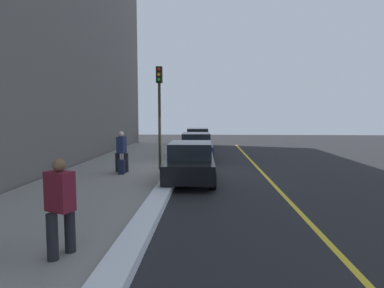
{
  "coord_description": "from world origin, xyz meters",
  "views": [
    {
      "loc": [
        13.66,
        0.74,
        2.59
      ],
      "look_at": [
        0.61,
        0.12,
        1.4
      ],
      "focal_mm": 30.26,
      "sensor_mm": 36.0,
      "label": 1
    }
  ],
  "objects_px": {
    "parked_car_black": "(190,162)",
    "rolling_suitcase": "(122,167)",
    "traffic_light_pole": "(159,101)",
    "pedestrian_burgundy_coat": "(60,205)",
    "parked_car_maroon": "(198,138)",
    "pedestrian_navy_coat": "(122,150)",
    "parked_car_navy": "(196,146)"
  },
  "relations": [
    {
      "from": "pedestrian_burgundy_coat",
      "to": "traffic_light_pole",
      "type": "height_order",
      "value": "traffic_light_pole"
    },
    {
      "from": "parked_car_black",
      "to": "traffic_light_pole",
      "type": "height_order",
      "value": "traffic_light_pole"
    },
    {
      "from": "pedestrian_burgundy_coat",
      "to": "parked_car_maroon",
      "type": "bearing_deg",
      "value": 175.03
    },
    {
      "from": "parked_car_navy",
      "to": "parked_car_black",
      "type": "relative_size",
      "value": 1.05
    },
    {
      "from": "parked_car_navy",
      "to": "pedestrian_burgundy_coat",
      "type": "bearing_deg",
      "value": -7.84
    },
    {
      "from": "parked_car_maroon",
      "to": "parked_car_black",
      "type": "distance_m",
      "value": 12.82
    },
    {
      "from": "parked_car_maroon",
      "to": "pedestrian_burgundy_coat",
      "type": "relative_size",
      "value": 2.68
    },
    {
      "from": "parked_car_maroon",
      "to": "pedestrian_navy_coat",
      "type": "xyz_separation_m",
      "value": [
        11.74,
        -2.86,
        0.32
      ]
    },
    {
      "from": "parked_car_navy",
      "to": "traffic_light_pole",
      "type": "distance_m",
      "value": 5.28
    },
    {
      "from": "pedestrian_navy_coat",
      "to": "pedestrian_burgundy_coat",
      "type": "relative_size",
      "value": 1.02
    },
    {
      "from": "parked_car_navy",
      "to": "pedestrian_navy_coat",
      "type": "relative_size",
      "value": 2.54
    },
    {
      "from": "parked_car_black",
      "to": "traffic_light_pole",
      "type": "bearing_deg",
      "value": -142.17
    },
    {
      "from": "parked_car_maroon",
      "to": "traffic_light_pole",
      "type": "relative_size",
      "value": 1.01
    },
    {
      "from": "parked_car_maroon",
      "to": "traffic_light_pole",
      "type": "bearing_deg",
      "value": -7.04
    },
    {
      "from": "parked_car_maroon",
      "to": "pedestrian_navy_coat",
      "type": "relative_size",
      "value": 2.63
    },
    {
      "from": "pedestrian_navy_coat",
      "to": "traffic_light_pole",
      "type": "relative_size",
      "value": 0.38
    },
    {
      "from": "parked_car_black",
      "to": "rolling_suitcase",
      "type": "relative_size",
      "value": 4.43
    },
    {
      "from": "parked_car_maroon",
      "to": "rolling_suitcase",
      "type": "bearing_deg",
      "value": -12.68
    },
    {
      "from": "parked_car_maroon",
      "to": "parked_car_navy",
      "type": "distance_m",
      "value": 6.48
    },
    {
      "from": "parked_car_navy",
      "to": "parked_car_black",
      "type": "xyz_separation_m",
      "value": [
        6.34,
        0.0,
        -0.0
      ]
    },
    {
      "from": "parked_car_maroon",
      "to": "parked_car_navy",
      "type": "relative_size",
      "value": 1.03
    },
    {
      "from": "pedestrian_navy_coat",
      "to": "rolling_suitcase",
      "type": "distance_m",
      "value": 0.78
    },
    {
      "from": "parked_car_navy",
      "to": "parked_car_maroon",
      "type": "bearing_deg",
      "value": -178.96
    },
    {
      "from": "parked_car_maroon",
      "to": "rolling_suitcase",
      "type": "xyz_separation_m",
      "value": [
        12.18,
        -2.74,
        -0.31
      ]
    },
    {
      "from": "parked_car_maroon",
      "to": "pedestrian_navy_coat",
      "type": "bearing_deg",
      "value": -13.7
    },
    {
      "from": "pedestrian_burgundy_coat",
      "to": "traffic_light_pole",
      "type": "bearing_deg",
      "value": 177.57
    },
    {
      "from": "parked_car_black",
      "to": "rolling_suitcase",
      "type": "height_order",
      "value": "parked_car_black"
    },
    {
      "from": "pedestrian_navy_coat",
      "to": "traffic_light_pole",
      "type": "bearing_deg",
      "value": 118.14
    },
    {
      "from": "parked_car_maroon",
      "to": "parked_car_black",
      "type": "xyz_separation_m",
      "value": [
        12.82,
        0.12,
        -0.0
      ]
    },
    {
      "from": "parked_car_navy",
      "to": "rolling_suitcase",
      "type": "height_order",
      "value": "parked_car_navy"
    },
    {
      "from": "pedestrian_navy_coat",
      "to": "rolling_suitcase",
      "type": "height_order",
      "value": "pedestrian_navy_coat"
    },
    {
      "from": "parked_car_black",
      "to": "pedestrian_burgundy_coat",
      "type": "relative_size",
      "value": 2.46
    }
  ]
}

